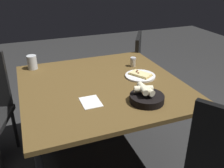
# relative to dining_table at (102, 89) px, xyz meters

# --- Properties ---
(ground) EXTENTS (8.00, 8.00, 0.00)m
(ground) POSITION_rel_dining_table_xyz_m (0.00, 0.00, -0.66)
(ground) COLOR #292929
(dining_table) EXTENTS (1.17, 1.17, 0.71)m
(dining_table) POSITION_rel_dining_table_xyz_m (0.00, 0.00, 0.00)
(dining_table) COLOR brown
(dining_table) RESTS_ON ground
(pizza_plate) EXTENTS (0.24, 0.24, 0.04)m
(pizza_plate) POSITION_rel_dining_table_xyz_m (0.01, -0.32, 0.06)
(pizza_plate) COLOR white
(pizza_plate) RESTS_ON dining_table
(bread_basket) EXTENTS (0.22, 0.22, 0.11)m
(bread_basket) POSITION_rel_dining_table_xyz_m (-0.35, -0.18, 0.09)
(bread_basket) COLOR black
(bread_basket) RESTS_ON dining_table
(beer_glass) EXTENTS (0.08, 0.08, 0.12)m
(beer_glass) POSITION_rel_dining_table_xyz_m (0.48, 0.45, 0.10)
(beer_glass) COLOR silver
(beer_glass) RESTS_ON dining_table
(pepper_shaker) EXTENTS (0.05, 0.05, 0.08)m
(pepper_shaker) POSITION_rel_dining_table_xyz_m (0.23, -0.37, 0.09)
(pepper_shaker) COLOR #BFB299
(pepper_shaker) RESTS_ON dining_table
(napkin) EXTENTS (0.16, 0.12, 0.00)m
(napkin) POSITION_rel_dining_table_xyz_m (-0.24, 0.15, 0.05)
(napkin) COLOR white
(napkin) RESTS_ON dining_table
(chair_near) EXTENTS (0.60, 0.60, 0.84)m
(chair_near) POSITION_rel_dining_table_xyz_m (0.79, -0.56, -0.18)
(chair_near) COLOR black
(chair_near) RESTS_ON ground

